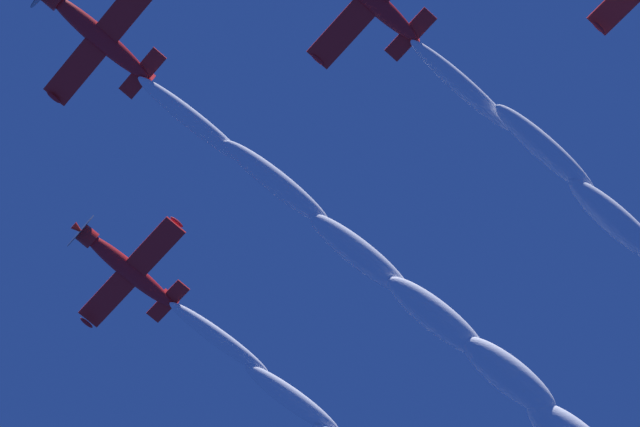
{
  "coord_description": "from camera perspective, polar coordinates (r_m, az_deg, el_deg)",
  "views": [
    {
      "loc": [
        -9.8,
        7.43,
        2.14
      ],
      "look_at": [
        -4.72,
        -17.69,
        64.29
      ],
      "focal_mm": 62.91,
      "sensor_mm": 36.0,
      "label": 1
    }
  ],
  "objects": [
    {
      "name": "airplane_lead",
      "position": [
        65.46,
        -11.36,
        8.97
      ],
      "size": [
        8.22,
        7.78,
        2.57
      ],
      "color": "red"
    },
    {
      "name": "airplane_right_wingman",
      "position": [
        70.91,
        -9.87,
        -2.71
      ],
      "size": [
        8.21,
        7.75,
        2.66
      ],
      "color": "red"
    },
    {
      "name": "smoke_trail_lead",
      "position": [
        70.2,
        7.12,
        -6.34
      ],
      "size": [
        25.29,
        32.68,
        3.67
      ],
      "color": "white"
    }
  ]
}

